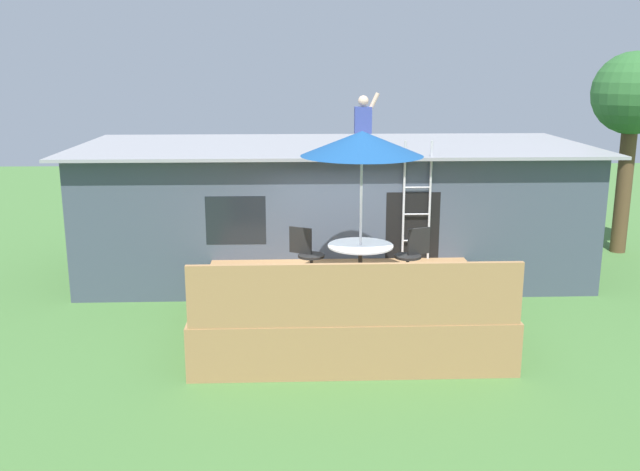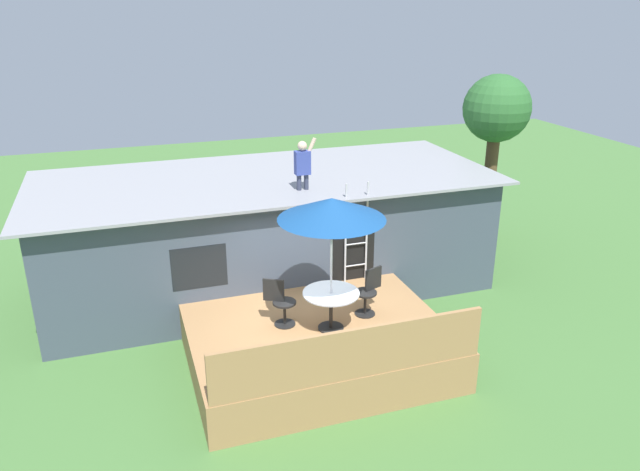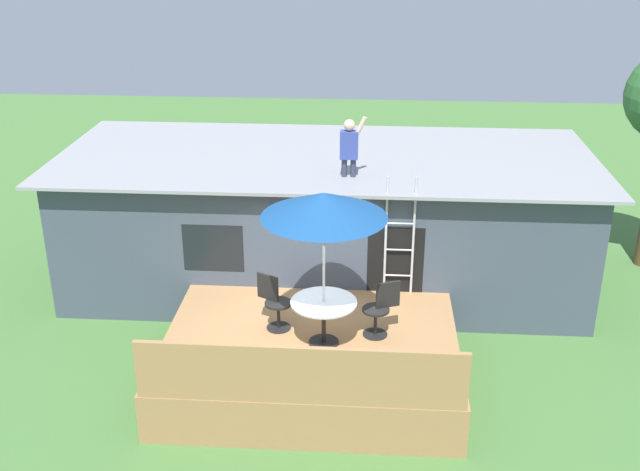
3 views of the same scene
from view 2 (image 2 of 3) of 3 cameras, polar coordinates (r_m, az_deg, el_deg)
ground_plane at (r=12.05m, az=-0.43°, el=-11.53°), size 40.00×40.00×0.00m
house at (r=14.55m, az=-4.88°, el=0.38°), size 10.50×4.50×2.71m
deck at (r=11.84m, az=-0.44°, el=-9.90°), size 4.71×3.84×0.80m
deck_railing at (r=9.90m, az=3.00°, el=-11.00°), size 4.61×0.08×0.90m
patio_table at (r=11.21m, az=1.03°, el=-6.06°), size 1.04×1.04×0.74m
patio_umbrella at (r=10.52m, az=1.10°, el=2.50°), size 1.90×1.90×2.54m
step_ladder at (r=12.93m, az=3.40°, el=0.25°), size 0.52×0.04×2.20m
person_figure at (r=12.92m, az=-1.60°, el=6.88°), size 0.47×0.20×1.11m
patio_chair_left at (r=11.43m, az=-3.70°, el=-6.24°), size 0.58×0.44×0.92m
patio_chair_right at (r=11.84m, az=4.51°, el=-5.25°), size 0.60×0.44×0.92m
backyard_tree at (r=17.85m, az=16.13°, el=10.93°), size 1.86×1.86×4.63m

